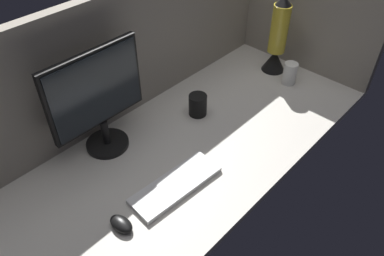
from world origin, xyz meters
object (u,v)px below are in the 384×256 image
Objects in this scene: monitor at (97,98)px; keyboard at (176,185)px; mouse at (121,224)px; mug_black_travel at (198,105)px; mug_ceramic_white at (290,73)px; lava_lamp at (277,41)px.

monitor is 1.21× the size of keyboard.
mouse is at bearing -178.58° from keyboard.
mug_black_travel is at bearing 35.52° from keyboard.
mug_ceramic_white reaches higher than mug_black_travel.
mug_ceramic_white is at bearing -18.82° from monitor.
monitor is at bearing 161.18° from mug_black_travel.
mug_black_travel is 0.88× the size of mug_ceramic_white.
lava_lamp is (56.64, -4.17, 12.09)cm from mug_black_travel.
keyboard is 25.49cm from mouse.
monitor is at bearing 169.38° from lava_lamp.
monitor reaches higher than mouse.
keyboard is at bearing -5.50° from mouse.
keyboard is (3.57, -38.17, -23.64)cm from monitor.
keyboard is 3.61× the size of mug_black_travel.
mug_ceramic_white is at bearing -18.81° from mug_black_travel.
mouse is (-21.90, -37.12, -22.94)cm from monitor.
lava_lamp is (5.61, 13.22, 11.41)cm from mug_ceramic_white.
keyboard is 45.48cm from mug_black_travel.
monitor is 45.04cm from keyboard.
lava_lamp reaches higher than mug_black_travel.
monitor reaches higher than mug_ceramic_white.
mug_black_travel is at bearing 175.79° from lava_lamp.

